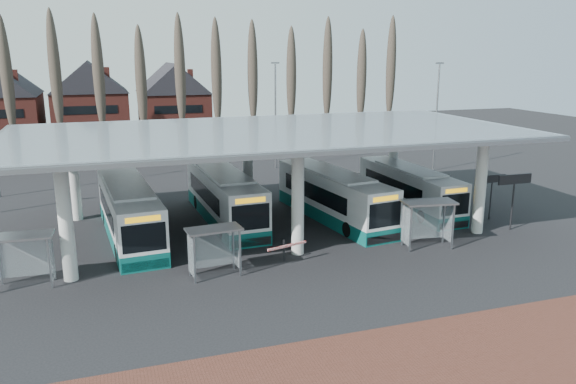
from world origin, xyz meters
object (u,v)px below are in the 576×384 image
object	(u,v)px
bus_1	(224,197)
shelter_0	(23,248)
bus_0	(129,213)
shelter_1	(213,241)
bus_2	(333,196)
shelter_2	(427,213)
bus_3	(408,189)

from	to	relation	value
bus_1	shelter_0	size ratio (longest dim) A/B	4.21
shelter_0	bus_0	bearing A→B (deg)	52.34
bus_0	shelter_1	size ratio (longest dim) A/B	4.26
bus_2	shelter_1	distance (m)	12.14
bus_0	shelter_2	distance (m)	17.81
bus_0	bus_2	xyz separation A→B (m)	(13.35, -0.19, -0.01)
bus_3	shelter_1	distance (m)	17.78
bus_2	shelter_2	xyz separation A→B (m)	(2.95, -6.99, 0.46)
bus_1	shelter_1	xyz separation A→B (m)	(-2.57, -9.43, 0.26)
shelter_1	shelter_2	xyz separation A→B (m)	(12.58, 0.39, 0.17)
bus_3	shelter_0	distance (m)	25.59
bus_2	shelter_0	world-z (taller)	bus_2
bus_3	shelter_1	size ratio (longest dim) A/B	3.87
bus_2	shelter_0	size ratio (longest dim) A/B	4.19
bus_2	shelter_1	xyz separation A→B (m)	(-9.63, -7.38, 0.29)
shelter_1	bus_2	bearing A→B (deg)	32.04
bus_2	shelter_0	distance (m)	19.43
bus_2	shelter_2	bearing A→B (deg)	-74.61
bus_1	shelter_2	world-z (taller)	bus_1
shelter_2	shelter_1	bearing A→B (deg)	-169.75
bus_0	shelter_1	distance (m)	8.43
bus_0	shelter_2	world-z (taller)	bus_0
bus_2	shelter_0	bearing A→B (deg)	-170.23
shelter_1	bus_0	bearing A→B (deg)	110.74
bus_2	bus_3	distance (m)	6.25
shelter_0	shelter_2	distance (m)	21.53
bus_1	shelter_1	distance (m)	9.77
bus_0	bus_2	world-z (taller)	bus_0
bus_3	shelter_0	xyz separation A→B (m)	(-24.76, -6.46, 0.46)
bus_0	bus_3	size ratio (longest dim) A/B	1.10
bus_1	shelter_2	xyz separation A→B (m)	(10.01, -9.04, 0.44)
shelter_1	shelter_2	distance (m)	12.59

